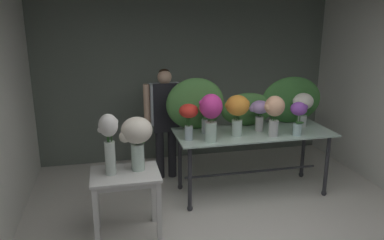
% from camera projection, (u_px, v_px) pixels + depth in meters
% --- Properties ---
extents(ground_plane, '(7.19, 7.19, 0.00)m').
position_uv_depth(ground_plane, '(213.00, 197.00, 5.00)').
color(ground_plane, silver).
extents(wall_back, '(4.80, 0.12, 2.77)m').
position_uv_depth(wall_back, '(186.00, 73.00, 6.16)').
color(wall_back, slate).
rests_on(wall_back, ground).
extents(wall_left, '(0.12, 3.39, 2.77)m').
position_uv_depth(wall_left, '(0.00, 104.00, 4.11)').
color(wall_left, silver).
rests_on(wall_left, ground).
extents(display_table_glass, '(2.02, 0.81, 0.86)m').
position_uv_depth(display_table_glass, '(253.00, 141.00, 4.96)').
color(display_table_glass, silver).
rests_on(display_table_glass, ground).
extents(side_table_white, '(0.71, 0.54, 0.73)m').
position_uv_depth(side_table_white, '(126.00, 182.00, 3.98)').
color(side_table_white, white).
rests_on(side_table_white, ground).
extents(florist, '(0.60, 0.24, 1.59)m').
position_uv_depth(florist, '(165.00, 112.00, 5.37)').
color(florist, '#232328').
rests_on(florist, ground).
extents(foliage_backdrop, '(2.18, 0.26, 0.67)m').
position_uv_depth(foliage_backdrop, '(243.00, 104.00, 5.10)').
color(foliage_backdrop, '#477F3D').
rests_on(foliage_backdrop, display_table_glass).
extents(vase_sunset_roses, '(0.31, 0.29, 0.51)m').
position_uv_depth(vase_sunset_roses, '(238.00, 109.00, 4.67)').
color(vase_sunset_roses, silver).
rests_on(vase_sunset_roses, display_table_glass).
extents(vase_magenta_peonies, '(0.28, 0.27, 0.58)m').
position_uv_depth(vase_magenta_peonies, '(211.00, 113.00, 4.44)').
color(vase_magenta_peonies, silver).
rests_on(vase_magenta_peonies, display_table_glass).
extents(vase_peach_stock, '(0.26, 0.24, 0.51)m').
position_uv_depth(vase_peach_stock, '(275.00, 111.00, 4.65)').
color(vase_peach_stock, silver).
rests_on(vase_peach_stock, display_table_glass).
extents(vase_lilac_hydrangea, '(0.26, 0.24, 0.40)m').
position_uv_depth(vase_lilac_hydrangea, '(259.00, 111.00, 4.88)').
color(vase_lilac_hydrangea, silver).
rests_on(vase_lilac_hydrangea, display_table_glass).
extents(vase_ivory_anemones, '(0.30, 0.26, 0.45)m').
position_uv_depth(vase_ivory_anemones, '(303.00, 105.00, 5.08)').
color(vase_ivory_anemones, silver).
rests_on(vase_ivory_anemones, display_table_glass).
extents(vase_coral_dahlias, '(0.18, 0.15, 0.41)m').
position_uv_depth(vase_coral_dahlias, '(206.00, 115.00, 4.79)').
color(vase_coral_dahlias, silver).
rests_on(vase_coral_dahlias, display_table_glass).
extents(vase_scarlet_tulips, '(0.23, 0.23, 0.44)m').
position_uv_depth(vase_scarlet_tulips, '(189.00, 116.00, 4.52)').
color(vase_scarlet_tulips, silver).
rests_on(vase_scarlet_tulips, display_table_glass).
extents(vase_violet_ranunculus, '(0.22, 0.20, 0.42)m').
position_uv_depth(vase_violet_ranunculus, '(298.00, 114.00, 4.70)').
color(vase_violet_ranunculus, silver).
rests_on(vase_violet_ranunculus, display_table_glass).
extents(vase_white_roses_tall, '(0.21, 0.19, 0.64)m').
position_uv_depth(vase_white_roses_tall, '(109.00, 139.00, 3.82)').
color(vase_white_roses_tall, silver).
rests_on(vase_white_roses_tall, side_table_white).
extents(vase_cream_lisianthus_tall, '(0.35, 0.32, 0.57)m').
position_uv_depth(vase_cream_lisianthus_tall, '(137.00, 136.00, 3.93)').
color(vase_cream_lisianthus_tall, silver).
rests_on(vase_cream_lisianthus_tall, side_table_white).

